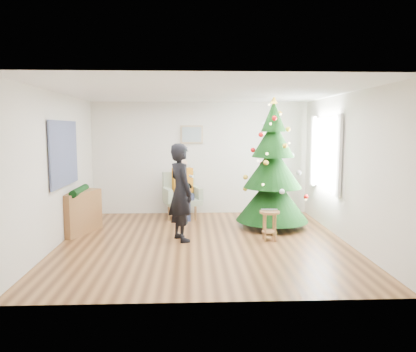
{
  "coord_description": "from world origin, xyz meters",
  "views": [
    {
      "loc": [
        -0.22,
        -6.95,
        1.98
      ],
      "look_at": [
        0.1,
        0.6,
        1.1
      ],
      "focal_mm": 35.0,
      "sensor_mm": 36.0,
      "label": 1
    }
  ],
  "objects_px": {
    "stool": "(269,225)",
    "standing_man": "(181,192)",
    "armchair": "(182,201)",
    "christmas_tree": "(273,169)",
    "console": "(80,212)"
  },
  "relations": [
    {
      "from": "armchair",
      "to": "console",
      "type": "bearing_deg",
      "value": -163.22
    },
    {
      "from": "standing_man",
      "to": "console",
      "type": "relative_size",
      "value": 1.73
    },
    {
      "from": "christmas_tree",
      "to": "standing_man",
      "type": "distance_m",
      "value": 2.05
    },
    {
      "from": "armchair",
      "to": "standing_man",
      "type": "relative_size",
      "value": 0.59
    },
    {
      "from": "christmas_tree",
      "to": "console",
      "type": "xyz_separation_m",
      "value": [
        -3.74,
        -0.33,
        -0.78
      ]
    },
    {
      "from": "armchair",
      "to": "console",
      "type": "relative_size",
      "value": 1.01
    },
    {
      "from": "christmas_tree",
      "to": "armchair",
      "type": "height_order",
      "value": "christmas_tree"
    },
    {
      "from": "stool",
      "to": "standing_man",
      "type": "height_order",
      "value": "standing_man"
    },
    {
      "from": "christmas_tree",
      "to": "stool",
      "type": "relative_size",
      "value": 4.91
    },
    {
      "from": "christmas_tree",
      "to": "console",
      "type": "height_order",
      "value": "christmas_tree"
    },
    {
      "from": "stool",
      "to": "armchair",
      "type": "relative_size",
      "value": 0.53
    },
    {
      "from": "stool",
      "to": "armchair",
      "type": "xyz_separation_m",
      "value": [
        -1.6,
        1.96,
        0.1
      ]
    },
    {
      "from": "christmas_tree",
      "to": "stool",
      "type": "distance_m",
      "value": 1.37
    },
    {
      "from": "stool",
      "to": "armchair",
      "type": "height_order",
      "value": "armchair"
    },
    {
      "from": "christmas_tree",
      "to": "armchair",
      "type": "bearing_deg",
      "value": 152.47
    }
  ]
}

